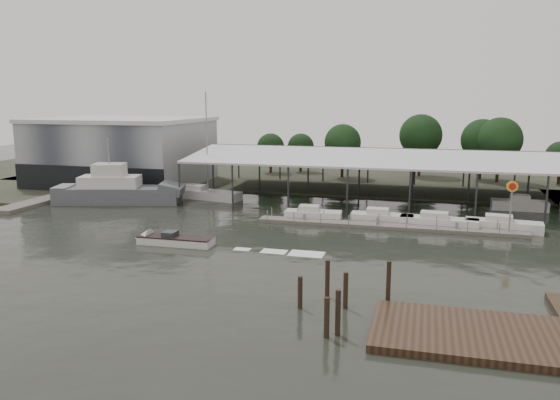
% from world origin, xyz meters
% --- Properties ---
extents(ground, '(200.00, 200.00, 0.00)m').
position_xyz_m(ground, '(0.00, 0.00, 0.00)').
color(ground, '#242821').
rests_on(ground, ground).
extents(land_strip_far, '(140.00, 30.00, 0.30)m').
position_xyz_m(land_strip_far, '(0.00, 42.00, 0.10)').
color(land_strip_far, '#3C4131').
rests_on(land_strip_far, ground).
extents(land_strip_west, '(20.00, 40.00, 0.30)m').
position_xyz_m(land_strip_west, '(-40.00, 30.00, 0.10)').
color(land_strip_west, '#3C4131').
rests_on(land_strip_west, ground).
extents(storage_warehouse, '(24.50, 20.50, 10.50)m').
position_xyz_m(storage_warehouse, '(-28.00, 29.94, 5.29)').
color(storage_warehouse, '#969CA0').
rests_on(storage_warehouse, ground).
extents(covered_boat_shed, '(58.24, 24.00, 6.96)m').
position_xyz_m(covered_boat_shed, '(17.00, 28.00, 6.13)').
color(covered_boat_shed, silver).
rests_on(covered_boat_shed, ground).
extents(trawler_dock, '(3.00, 18.00, 0.50)m').
position_xyz_m(trawler_dock, '(-30.00, 14.00, 0.25)').
color(trawler_dock, slate).
rests_on(trawler_dock, ground).
extents(floating_dock, '(28.00, 2.00, 1.40)m').
position_xyz_m(floating_dock, '(15.00, 10.00, 0.20)').
color(floating_dock, slate).
rests_on(floating_dock, ground).
extents(shell_fuel_sign, '(1.10, 0.18, 5.55)m').
position_xyz_m(shell_fuel_sign, '(27.00, 9.99, 3.93)').
color(shell_fuel_sign, gray).
rests_on(shell_fuel_sign, ground).
extents(boardwalk_platform, '(15.00, 12.00, 0.50)m').
position_xyz_m(boardwalk_platform, '(24.55, -15.27, 0.20)').
color(boardwalk_platform, '#3A2717').
rests_on(boardwalk_platform, ground).
extents(grey_trawler, '(17.22, 8.45, 8.84)m').
position_xyz_m(grey_trawler, '(-20.12, 15.24, 1.58)').
color(grey_trawler, '#565B5F').
rests_on(grey_trawler, ground).
extents(white_sailboat, '(10.90, 4.76, 14.55)m').
position_xyz_m(white_sailboat, '(-10.59, 21.04, 0.66)').
color(white_sailboat, white).
rests_on(white_sailboat, ground).
extents(speedboat_underway, '(18.84, 2.50, 2.00)m').
position_xyz_m(speedboat_underway, '(-4.40, -1.85, 0.39)').
color(speedboat_underway, white).
rests_on(speedboat_underway, ground).
extents(moored_cruiser_0, '(6.46, 2.64, 1.70)m').
position_xyz_m(moored_cruiser_0, '(6.54, 11.85, 0.61)').
color(moored_cruiser_0, white).
rests_on(moored_cruiser_0, ground).
extents(moored_cruiser_1, '(6.79, 2.26, 1.70)m').
position_xyz_m(moored_cruiser_1, '(14.18, 12.31, 0.61)').
color(moored_cruiser_1, white).
rests_on(moored_cruiser_1, ground).
extents(moored_cruiser_2, '(8.22, 2.84, 1.70)m').
position_xyz_m(moored_cruiser_2, '(20.20, 11.84, 0.61)').
color(moored_cruiser_2, white).
rests_on(moored_cruiser_2, ground).
extents(moored_cruiser_3, '(7.78, 3.07, 1.70)m').
position_xyz_m(moored_cruiser_3, '(26.67, 12.03, 0.61)').
color(moored_cruiser_3, white).
rests_on(moored_cruiser_3, ground).
extents(mooring_pilings, '(5.82, 6.90, 3.45)m').
position_xyz_m(mooring_pilings, '(13.74, -14.38, 0.98)').
color(mooring_pilings, '#34251A').
rests_on(mooring_pilings, ground).
extents(horizon_tree_line, '(69.16, 11.97, 10.88)m').
position_xyz_m(horizon_tree_line, '(24.30, 47.45, 6.30)').
color(horizon_tree_line, black).
rests_on(horizon_tree_line, ground).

